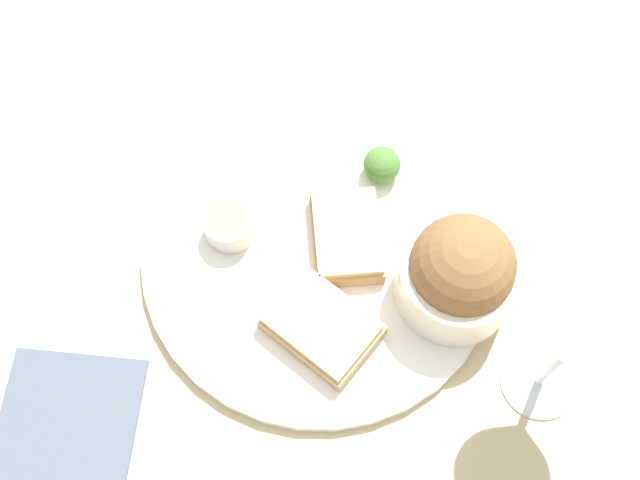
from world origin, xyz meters
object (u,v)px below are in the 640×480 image
salad_bowl (460,273)px  napkin (68,418)px  cheese_toast_far (347,238)px  cheese_toast_near (322,326)px  sauce_ramekin (229,225)px  wine_glass (579,343)px

salad_bowl → napkin: (0.02, -0.35, -0.06)m
salad_bowl → napkin: size_ratio=0.69×
cheese_toast_far → napkin: cheese_toast_far is taller
salad_bowl → cheese_toast_near: size_ratio=0.92×
salad_bowl → napkin: 0.36m
salad_bowl → sauce_ramekin: salad_bowl is taller
salad_bowl → napkin: bearing=-87.3°
wine_glass → napkin: 0.43m
salad_bowl → cheese_toast_near: (0.00, -0.12, -0.03)m
salad_bowl → cheese_toast_far: 0.11m
sauce_ramekin → cheese_toast_near: bearing=26.0°
cheese_toast_near → napkin: 0.23m
salad_bowl → cheese_toast_far: bearing=-132.3°
wine_glass → napkin: size_ratio=1.12×
sauce_ramekin → cheese_toast_far: sauce_ramekin is taller
cheese_toast_near → napkin: size_ratio=0.75×
cheese_toast_far → napkin: size_ratio=0.65×
cheese_toast_far → napkin: (0.09, -0.28, -0.02)m
sauce_ramekin → wine_glass: size_ratio=0.27×
sauce_ramekin → napkin: bearing=-54.0°
wine_glass → salad_bowl: bearing=-153.3°
cheese_toast_near → cheese_toast_far: (-0.07, 0.04, 0.00)m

